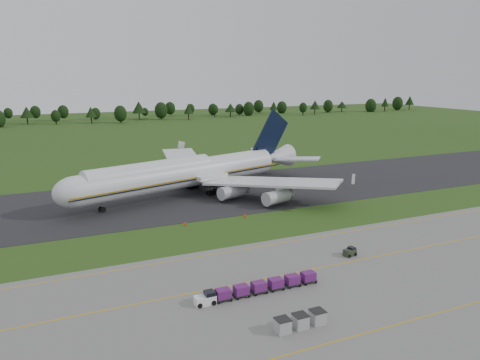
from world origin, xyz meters
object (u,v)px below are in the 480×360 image
aircraft (188,172)px  utility_cart (350,253)px  baggage_train (257,287)px  uld_row (300,321)px  edge_markers (216,220)px

aircraft → utility_cart: 51.15m
baggage_train → uld_row: 10.12m
aircraft → uld_row: bearing=-96.5°
aircraft → utility_cart: (11.83, -49.50, -5.03)m
aircraft → baggage_train: (-8.27, -55.37, -4.71)m
baggage_train → edge_markers: size_ratio=1.33×
utility_cart → edge_markers: (-13.46, 26.51, -0.34)m
utility_cart → edge_markers: size_ratio=0.16×
utility_cart → edge_markers: 29.73m
aircraft → baggage_train: 56.18m
baggage_train → utility_cart: 20.94m
aircraft → edge_markers: 23.67m
baggage_train → uld_row: size_ratio=2.80×
utility_cart → edge_markers: bearing=116.9°
uld_row → aircraft: bearing=83.5°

